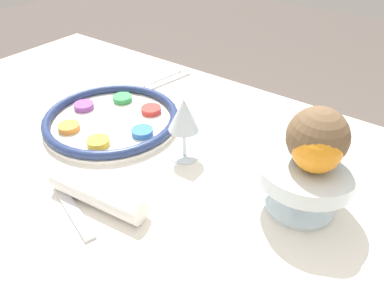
{
  "coord_description": "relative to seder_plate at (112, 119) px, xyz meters",
  "views": [
    {
      "loc": [
        0.41,
        -0.42,
        1.23
      ],
      "look_at": [
        0.04,
        0.08,
        0.79
      ],
      "focal_mm": 35.0,
      "sensor_mm": 36.0,
      "label": 1
    }
  ],
  "objects": [
    {
      "name": "dining_table",
      "position": [
        0.2,
        -0.08,
        -0.39
      ],
      "size": [
        1.58,
        0.91,
        0.75
      ],
      "color": "silver",
      "rests_on": "ground_plane"
    },
    {
      "name": "seder_plate",
      "position": [
        0.0,
        0.0,
        0.0
      ],
      "size": [
        0.32,
        0.32,
        0.03
      ],
      "color": "silver",
      "rests_on": "dining_table"
    },
    {
      "name": "wine_glass",
      "position": [
        0.22,
        0.0,
        0.08
      ],
      "size": [
        0.06,
        0.06,
        0.14
      ],
      "color": "silver",
      "rests_on": "dining_table"
    },
    {
      "name": "fruit_stand",
      "position": [
        0.48,
        0.01,
        0.06
      ],
      "size": [
        0.17,
        0.17,
        0.1
      ],
      "color": "silver",
      "rests_on": "dining_table"
    },
    {
      "name": "orange_fruit",
      "position": [
        0.49,
        -0.0,
        0.13
      ],
      "size": [
        0.08,
        0.08,
        0.08
      ],
      "color": "orange",
      "rests_on": "fruit_stand"
    },
    {
      "name": "coconut",
      "position": [
        0.48,
        0.01,
        0.14
      ],
      "size": [
        0.1,
        0.1,
        0.1
      ],
      "color": "brown",
      "rests_on": "fruit_stand"
    },
    {
      "name": "napkin_roll",
      "position": [
        0.18,
        -0.2,
        0.01
      ],
      "size": [
        0.2,
        0.07,
        0.05
      ],
      "color": "white",
      "rests_on": "dining_table"
    },
    {
      "name": "fork_left",
      "position": [
        -0.07,
        0.25,
        -0.01
      ],
      "size": [
        0.04,
        0.18,
        0.01
      ],
      "color": "silver",
      "rests_on": "dining_table"
    },
    {
      "name": "fork_right",
      "position": [
        -0.04,
        0.25,
        -0.01
      ],
      "size": [
        0.05,
        0.18,
        0.01
      ],
      "color": "silver",
      "rests_on": "dining_table"
    },
    {
      "name": "spoon",
      "position": [
        0.16,
        -0.25,
        -0.01
      ],
      "size": [
        0.16,
        0.07,
        0.01
      ],
      "color": "silver",
      "rests_on": "dining_table"
    }
  ]
}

